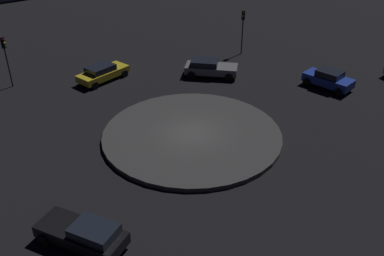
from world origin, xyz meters
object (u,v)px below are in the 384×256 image
Objects in this scene: car_yellow at (102,72)px; car_grey at (210,68)px; car_black at (84,234)px; traffic_light_northwest at (243,24)px; car_blue at (328,79)px; traffic_light_southwest at (5,52)px.

car_grey is at bearing -43.59° from car_yellow.
car_black is 1.08× the size of traffic_light_northwest.
car_grey is 1.08× the size of car_blue.
traffic_light_northwest reaches higher than car_yellow.
traffic_light_southwest reaches higher than car_yellow.
traffic_light_northwest reaches higher than traffic_light_southwest.
car_blue reaches higher than car_grey.
traffic_light_northwest is (1.03, 14.12, 2.33)m from car_yellow.
traffic_light_southwest is (-2.76, -6.99, 2.31)m from car_yellow.
car_grey reaches higher than car_black.
car_black is at bearing -33.12° from traffic_light_southwest.
car_blue reaches higher than car_black.
traffic_light_southwest is (-13.89, -22.59, 2.25)m from car_blue.
traffic_light_southwest is at bearing 139.91° from car_yellow.
traffic_light_northwest is 21.46m from traffic_light_southwest.
car_blue reaches higher than car_yellow.
traffic_light_southwest is at bearing -51.84° from traffic_light_northwest.
car_black is at bearing -99.23° from car_grey.
traffic_light_northwest is 1.01× the size of traffic_light_southwest.
car_black is 24.41m from car_blue.
car_yellow is 7.87m from traffic_light_southwest.
traffic_light_southwest is (-3.79, -21.12, -0.02)m from traffic_light_northwest.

